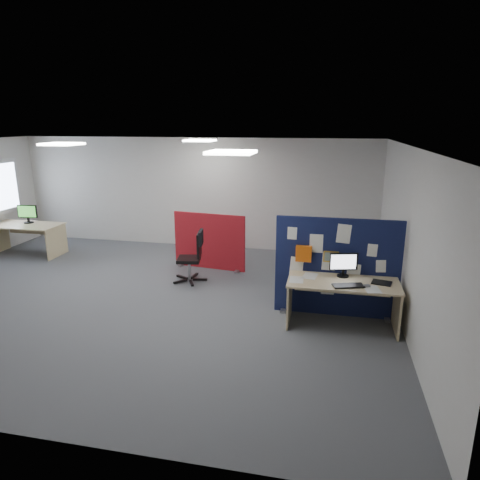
% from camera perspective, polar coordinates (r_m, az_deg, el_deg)
% --- Properties ---
extents(floor, '(9.00, 9.00, 0.00)m').
position_cam_1_polar(floor, '(7.98, -13.65, -7.51)').
color(floor, '#54575C').
rests_on(floor, ground).
extents(ceiling, '(9.00, 7.00, 0.02)m').
position_cam_1_polar(ceiling, '(7.38, -15.00, 12.19)').
color(ceiling, white).
rests_on(ceiling, wall_back).
extents(wall_back, '(9.00, 0.02, 2.70)m').
position_cam_1_polar(wall_back, '(10.76, -6.18, 6.25)').
color(wall_back, silver).
rests_on(wall_back, floor).
extents(wall_right, '(0.02, 7.00, 2.70)m').
position_cam_1_polar(wall_right, '(6.93, 21.49, 0.10)').
color(wall_right, silver).
rests_on(wall_right, floor).
extents(ceiling_lights, '(4.10, 4.10, 0.04)m').
position_cam_1_polar(ceiling_lights, '(7.86, -10.55, 12.39)').
color(ceiling_lights, white).
rests_on(ceiling_lights, ceiling).
extents(navy_divider, '(1.96, 0.30, 1.62)m').
position_cam_1_polar(navy_divider, '(7.01, 12.62, -3.61)').
color(navy_divider, '#10113B').
rests_on(navy_divider, floor).
extents(main_desk, '(1.67, 0.74, 0.73)m').
position_cam_1_polar(main_desk, '(6.77, 13.52, -6.69)').
color(main_desk, '#C9B981').
rests_on(main_desk, floor).
extents(monitor_main, '(0.43, 0.18, 0.38)m').
position_cam_1_polar(monitor_main, '(6.81, 13.66, -3.07)').
color(monitor_main, black).
rests_on(monitor_main, main_desk).
extents(keyboard, '(0.48, 0.30, 0.02)m').
position_cam_1_polar(keyboard, '(6.49, 14.24, -5.93)').
color(keyboard, black).
rests_on(keyboard, main_desk).
extents(mouse, '(0.11, 0.09, 0.03)m').
position_cam_1_polar(mouse, '(6.55, 16.50, -5.88)').
color(mouse, gray).
rests_on(mouse, main_desk).
extents(paper_tray, '(0.33, 0.28, 0.01)m').
position_cam_1_polar(paper_tray, '(6.76, 18.37, -5.43)').
color(paper_tray, black).
rests_on(paper_tray, main_desk).
extents(red_divider, '(1.60, 0.30, 1.20)m').
position_cam_1_polar(red_divider, '(9.14, -4.12, -0.24)').
color(red_divider, maroon).
rests_on(red_divider, floor).
extents(second_desk, '(1.67, 0.83, 0.73)m').
position_cam_1_polar(second_desk, '(11.33, -26.56, 1.05)').
color(second_desk, '#C9B981').
rests_on(second_desk, floor).
extents(monitor_second, '(0.48, 0.22, 0.43)m').
position_cam_1_polar(monitor_second, '(11.35, -26.47, 3.22)').
color(monitor_second, black).
rests_on(monitor_second, second_desk).
extents(office_chair, '(0.67, 0.67, 1.02)m').
position_cam_1_polar(office_chair, '(8.40, -6.14, -1.77)').
color(office_chair, black).
rests_on(office_chair, floor).
extents(desk_papers, '(1.34, 0.71, 0.00)m').
position_cam_1_polar(desk_papers, '(6.61, 11.30, -5.44)').
color(desk_papers, white).
rests_on(desk_papers, main_desk).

